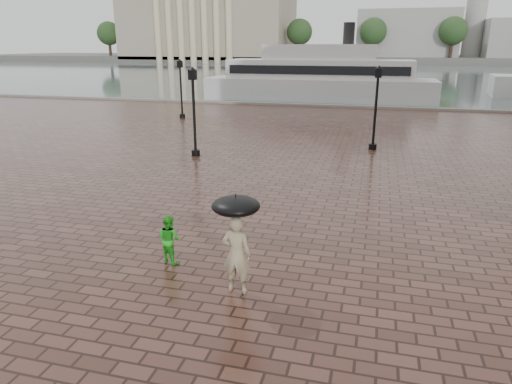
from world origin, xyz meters
TOP-DOWN VIEW (x-y plane):
  - ground at (0.00, 0.00)m, footprint 300.00×300.00m
  - harbour_water at (0.00, 92.00)m, footprint 240.00×240.00m
  - quay_edge at (0.00, 32.00)m, footprint 80.00×0.60m
  - far_shore at (0.00, 160.00)m, footprint 300.00×60.00m
  - museum at (-55.00, 144.61)m, footprint 57.00×32.50m
  - far_trees at (0.00, 138.00)m, footprint 188.00×8.00m
  - street_lamps at (-5.00, 15.33)m, footprint 15.44×12.44m
  - adult_pedestrian at (0.21, -2.77)m, footprint 0.69×0.46m
  - child_pedestrian at (-1.98, -1.74)m, footprint 0.77×0.68m
  - ferry_near at (-3.07, 37.00)m, footprint 23.54×5.68m
  - umbrella at (0.21, -2.77)m, footprint 1.10×1.10m

SIDE VIEW (x-z plane):
  - ground at x=0.00m, z-range 0.00..0.00m
  - harbour_water at x=0.00m, z-range 0.00..0.00m
  - quay_edge at x=0.00m, z-range -0.15..0.15m
  - child_pedestrian at x=-1.98m, z-range 0.00..1.31m
  - adult_pedestrian at x=0.21m, z-range 0.00..1.90m
  - far_shore at x=0.00m, z-range 0.00..2.00m
  - umbrella at x=0.21m, z-range 1.54..2.74m
  - ferry_near at x=-3.07m, z-range -1.54..6.18m
  - street_lamps at x=-5.00m, z-range 0.13..4.53m
  - far_trees at x=0.00m, z-range 2.67..16.17m
  - museum at x=-55.00m, z-range 0.91..26.91m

